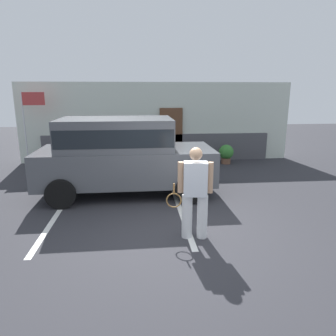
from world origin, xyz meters
name	(u,v)px	position (x,y,z in m)	size (l,w,h in m)	color
ground_plane	(179,234)	(0.00, 0.00, 0.00)	(40.00, 40.00, 0.00)	#2D2D33
parking_stripe_0	(59,211)	(-2.65, 1.50, 0.00)	(0.12, 4.40, 0.01)	silver
parking_stripe_1	(179,206)	(0.19, 1.50, 0.00)	(0.12, 4.40, 0.01)	silver
house_frontage	(157,125)	(0.01, 6.82, 1.45)	(10.67, 0.40, 3.08)	silver
parked_suv	(122,152)	(-1.19, 2.65, 1.15)	(4.62, 2.19, 2.05)	#4C4F54
tennis_player_man	(195,192)	(0.27, -0.13, 0.90)	(0.89, 0.33, 1.75)	white
potted_plant_by_porch	(226,153)	(2.60, 5.93, 0.41)	(0.56, 0.56, 0.74)	brown
flag_pole	(29,115)	(-4.61, 6.03, 1.92)	(0.80, 0.07, 2.75)	silver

